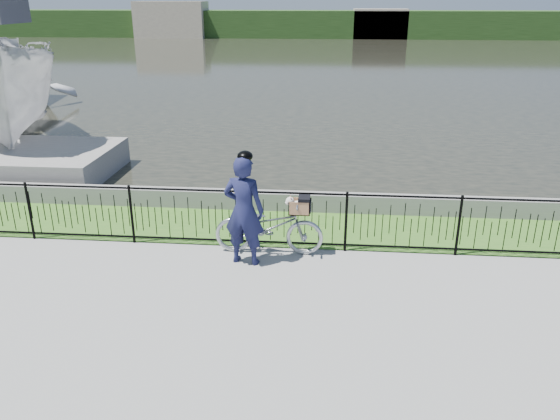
# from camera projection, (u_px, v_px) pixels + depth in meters

# --- Properties ---
(ground) EXTENTS (120.00, 120.00, 0.00)m
(ground) POSITION_uv_depth(u_px,v_px,m) (284.00, 291.00, 8.69)
(ground) COLOR gray
(ground) RESTS_ON ground
(grass_strip) EXTENTS (60.00, 2.00, 0.01)m
(grass_strip) POSITION_uv_depth(u_px,v_px,m) (294.00, 227.00, 11.10)
(grass_strip) COLOR #3B6A21
(grass_strip) RESTS_ON ground
(water) EXTENTS (120.00, 120.00, 0.00)m
(water) POSITION_uv_depth(u_px,v_px,m) (322.00, 63.00, 39.31)
(water) COLOR #27271E
(water) RESTS_ON ground
(quay_wall) EXTENTS (60.00, 0.30, 0.40)m
(quay_wall) POSITION_uv_depth(u_px,v_px,m) (297.00, 201.00, 11.96)
(quay_wall) COLOR gray
(quay_wall) RESTS_ON ground
(fence) EXTENTS (14.00, 0.06, 1.15)m
(fence) POSITION_uv_depth(u_px,v_px,m) (291.00, 220.00, 9.97)
(fence) COLOR black
(fence) RESTS_ON ground
(far_treeline) EXTENTS (120.00, 6.00, 3.00)m
(far_treeline) POSITION_uv_depth(u_px,v_px,m) (327.00, 24.00, 63.82)
(far_treeline) COLOR #254319
(far_treeline) RESTS_ON ground
(far_building_left) EXTENTS (8.00, 4.00, 4.00)m
(far_building_left) POSITION_uv_depth(u_px,v_px,m) (172.00, 20.00, 63.30)
(far_building_left) COLOR gray
(far_building_left) RESTS_ON ground
(far_building_right) EXTENTS (6.00, 3.00, 3.20)m
(far_building_right) POSITION_uv_depth(u_px,v_px,m) (380.00, 24.00, 61.88)
(far_building_right) COLOR gray
(far_building_right) RESTS_ON ground
(bicycle_rig) EXTENTS (1.96, 0.68, 1.13)m
(bicycle_rig) POSITION_uv_depth(u_px,v_px,m) (269.00, 226.00, 9.83)
(bicycle_rig) COLOR #A2A8AD
(bicycle_rig) RESTS_ON ground
(cyclist) EXTENTS (0.78, 0.59, 2.02)m
(cyclist) POSITION_uv_depth(u_px,v_px,m) (244.00, 210.00, 9.30)
(cyclist) COLOR #15183C
(cyclist) RESTS_ON ground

